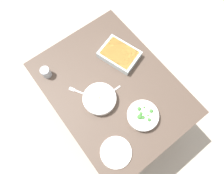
# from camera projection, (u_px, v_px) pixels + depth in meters

# --- Properties ---
(ground_plane) EXTENTS (6.00, 6.00, 0.00)m
(ground_plane) POSITION_uv_depth(u_px,v_px,m) (112.00, 110.00, 2.27)
(ground_plane) COLOR #B2A899
(dining_table) EXTENTS (1.20, 0.90, 0.74)m
(dining_table) POSITION_uv_depth(u_px,v_px,m) (112.00, 91.00, 1.66)
(dining_table) COLOR #4C3D33
(dining_table) RESTS_ON ground_plane
(stew_bowl) EXTENTS (0.25, 0.25, 0.06)m
(stew_bowl) POSITION_uv_depth(u_px,v_px,m) (100.00, 99.00, 1.51)
(stew_bowl) COLOR white
(stew_bowl) RESTS_ON dining_table
(broccoli_bowl) EXTENTS (0.23, 0.23, 0.07)m
(broccoli_bowl) POSITION_uv_depth(u_px,v_px,m) (143.00, 116.00, 1.46)
(broccoli_bowl) COLOR white
(broccoli_bowl) RESTS_ON dining_table
(baking_dish) EXTENTS (0.35, 0.30, 0.06)m
(baking_dish) POSITION_uv_depth(u_px,v_px,m) (119.00, 54.00, 1.64)
(baking_dish) COLOR silver
(baking_dish) RESTS_ON dining_table
(drink_cup) EXTENTS (0.07, 0.07, 0.08)m
(drink_cup) POSITION_uv_depth(u_px,v_px,m) (46.00, 73.00, 1.57)
(drink_cup) COLOR #B2BCC6
(drink_cup) RESTS_ON dining_table
(side_plate) EXTENTS (0.22, 0.22, 0.01)m
(side_plate) POSITION_uv_depth(u_px,v_px,m) (116.00, 152.00, 1.40)
(side_plate) COLOR white
(side_plate) RESTS_ON dining_table
(spoon_by_stew) EXTENTS (0.03, 0.18, 0.01)m
(spoon_by_stew) POSITION_uv_depth(u_px,v_px,m) (108.00, 94.00, 1.55)
(spoon_by_stew) COLOR silver
(spoon_by_stew) RESTS_ON dining_table
(fork_on_table) EXTENTS (0.16, 0.11, 0.01)m
(fork_on_table) POSITION_uv_depth(u_px,v_px,m) (78.00, 92.00, 1.56)
(fork_on_table) COLOR silver
(fork_on_table) RESTS_ON dining_table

